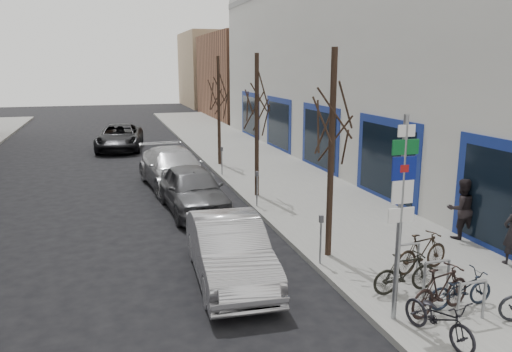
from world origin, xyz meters
TOP-DOWN VIEW (x-y plane):
  - ground at (0.00, 0.00)m, footprint 120.00×120.00m
  - sidewalk_east at (4.50, 10.00)m, footprint 5.00×70.00m
  - commercial_building at (17.00, 16.00)m, footprint 20.00×32.00m
  - brick_building_far at (13.00, 40.00)m, footprint 12.00×14.00m
  - tan_building_far at (13.50, 55.00)m, footprint 13.00×12.00m
  - highway_sign_pole at (2.40, -0.01)m, footprint 0.55×0.10m
  - bike_rack at (3.80, 0.60)m, footprint 0.66×2.26m
  - tree_near at (2.60, 3.50)m, footprint 1.80×1.80m
  - tree_mid at (2.60, 10.00)m, footprint 1.80×1.80m
  - tree_far at (2.60, 16.50)m, footprint 1.80×1.80m
  - meter_front at (2.15, 3.00)m, footprint 0.10×0.08m
  - meter_mid at (2.15, 8.50)m, footprint 0.10×0.08m
  - meter_back at (2.15, 14.00)m, footprint 0.10×0.08m
  - bike_near_left at (2.75, -0.91)m, footprint 0.79×1.71m
  - bike_near_right at (3.40, -0.07)m, footprint 1.76×0.91m
  - bike_mid_curb at (3.97, 0.03)m, footprint 1.52×0.47m
  - bike_mid_inner at (3.25, 0.95)m, footprint 1.57×0.47m
  - bike_far_inner at (4.30, 1.84)m, footprint 1.73×0.83m
  - parked_car_front at (-0.20, 3.05)m, footprint 1.85×4.69m
  - parked_car_mid at (-0.05, 9.03)m, footprint 2.16×4.81m
  - parked_car_back at (-0.20, 12.80)m, footprint 2.83×5.80m
  - lane_car at (-2.06, 23.37)m, footprint 3.23×5.81m
  - pedestrian_far at (6.80, 3.60)m, footprint 0.71×0.53m

SIDE VIEW (x-z plane):
  - ground at x=0.00m, z-range 0.00..0.00m
  - sidewalk_east at x=4.50m, z-range 0.00..0.15m
  - bike_mid_curb at x=3.97m, z-range 0.15..1.08m
  - bike_mid_inner at x=3.25m, z-range 0.15..1.10m
  - bike_near_left at x=2.75m, z-range 0.15..1.16m
  - bike_far_inner at x=4.30m, z-range 0.15..1.16m
  - bike_rack at x=3.80m, z-range 0.24..1.07m
  - bike_near_right at x=3.40m, z-range 0.15..1.17m
  - parked_car_front at x=-0.20m, z-range 0.00..1.52m
  - lane_car at x=-2.06m, z-range 0.00..1.54m
  - parked_car_mid at x=-0.05m, z-range 0.00..1.61m
  - parked_car_back at x=-0.20m, z-range 0.00..1.62m
  - meter_front at x=2.15m, z-range 0.28..1.55m
  - meter_mid at x=2.15m, z-range 0.28..1.55m
  - meter_back at x=2.15m, z-range 0.28..1.55m
  - pedestrian_far at x=6.80m, z-range 0.15..1.94m
  - highway_sign_pole at x=2.40m, z-range 0.36..4.56m
  - brick_building_far at x=13.00m, z-range 0.00..8.00m
  - tree_near at x=2.60m, z-range 1.35..6.85m
  - tree_mid at x=2.60m, z-range 1.35..6.85m
  - tree_far at x=2.60m, z-range 1.35..6.85m
  - tan_building_far at x=13.50m, z-range 0.00..9.00m
  - commercial_building at x=17.00m, z-range 0.00..10.00m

